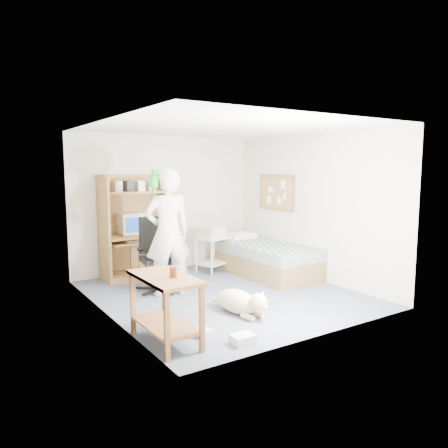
% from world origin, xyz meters
% --- Properties ---
extents(floor, '(4.00, 4.00, 0.00)m').
position_xyz_m(floor, '(0.00, 0.00, 0.00)').
color(floor, '#495563').
rests_on(floor, ground).
extents(wall_back, '(3.60, 0.02, 2.50)m').
position_xyz_m(wall_back, '(0.00, 2.00, 1.25)').
color(wall_back, beige).
rests_on(wall_back, floor).
extents(wall_right, '(0.02, 4.00, 2.50)m').
position_xyz_m(wall_right, '(1.80, 0.00, 1.25)').
color(wall_right, beige).
rests_on(wall_right, floor).
extents(wall_left, '(0.02, 4.00, 2.50)m').
position_xyz_m(wall_left, '(-1.80, 0.00, 1.25)').
color(wall_left, beige).
rests_on(wall_left, floor).
extents(ceiling, '(3.60, 4.00, 0.02)m').
position_xyz_m(ceiling, '(0.00, 0.00, 2.50)').
color(ceiling, white).
rests_on(ceiling, wall_back).
extents(computer_hutch, '(1.20, 0.63, 1.80)m').
position_xyz_m(computer_hutch, '(-0.70, 1.74, 0.82)').
color(computer_hutch, olive).
rests_on(computer_hutch, floor).
extents(bed, '(1.02, 2.02, 0.66)m').
position_xyz_m(bed, '(1.30, 0.62, 0.29)').
color(bed, brown).
rests_on(bed, floor).
extents(side_desk, '(0.50, 1.00, 0.75)m').
position_xyz_m(side_desk, '(-1.55, -1.20, 0.49)').
color(side_desk, brown).
rests_on(side_desk, floor).
extents(corkboard, '(0.04, 0.94, 0.66)m').
position_xyz_m(corkboard, '(1.77, 0.90, 1.45)').
color(corkboard, olive).
rests_on(corkboard, wall_right).
extents(office_chair, '(0.64, 0.64, 1.14)m').
position_xyz_m(office_chair, '(-0.77, 0.73, 0.41)').
color(office_chair, black).
rests_on(office_chair, floor).
extents(person, '(0.75, 0.55, 1.90)m').
position_xyz_m(person, '(-0.72, 0.42, 0.95)').
color(person, silver).
rests_on(person, floor).
extents(parrot, '(0.14, 0.24, 0.38)m').
position_xyz_m(parrot, '(-0.93, 0.43, 1.73)').
color(parrot, '#138514').
rests_on(parrot, person).
extents(dog, '(0.43, 1.03, 0.39)m').
position_xyz_m(dog, '(-0.32, -0.89, 0.17)').
color(dog, beige).
rests_on(dog, floor).
extents(printer_cart, '(0.66, 0.59, 0.67)m').
position_xyz_m(printer_cart, '(0.60, 1.29, 0.44)').
color(printer_cart, silver).
rests_on(printer_cart, floor).
extents(printer, '(0.49, 0.43, 0.18)m').
position_xyz_m(printer, '(0.60, 1.29, 0.76)').
color(printer, '#BABAB5').
rests_on(printer, printer_cart).
extents(crt_monitor, '(0.39, 0.42, 0.37)m').
position_xyz_m(crt_monitor, '(-0.80, 1.75, 0.95)').
color(crt_monitor, beige).
rests_on(crt_monitor, computer_hutch).
extents(keyboard, '(0.46, 0.18, 0.03)m').
position_xyz_m(keyboard, '(-0.71, 1.58, 0.67)').
color(keyboard, beige).
rests_on(keyboard, computer_hutch).
extents(pencil_cup, '(0.08, 0.08, 0.12)m').
position_xyz_m(pencil_cup, '(-0.39, 1.65, 0.82)').
color(pencil_cup, gold).
rests_on(pencil_cup, computer_hutch).
extents(drink_glass, '(0.08, 0.08, 0.12)m').
position_xyz_m(drink_glass, '(-1.50, -1.30, 0.81)').
color(drink_glass, '#44190B').
rests_on(drink_glass, side_desk).
extents(floor_box_a, '(0.26, 0.21, 0.10)m').
position_xyz_m(floor_box_a, '(-0.86, -1.70, 0.05)').
color(floor_box_a, silver).
rests_on(floor_box_a, floor).
extents(floor_box_b, '(0.22, 0.25, 0.08)m').
position_xyz_m(floor_box_b, '(-1.11, -1.26, 0.04)').
color(floor_box_b, '#B8B9B3').
rests_on(floor_box_b, floor).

